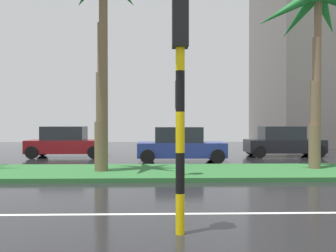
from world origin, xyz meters
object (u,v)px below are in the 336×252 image
Objects in this scene: car_in_traffic_second at (66,142)px; traffic_signal_median_right at (179,109)px; palm_tree_centre_left at (102,1)px; car_in_traffic_fourth at (283,142)px; car_in_traffic_third at (181,145)px; palm_tree_centre at (317,17)px; traffic_signal_foreground at (180,66)px.

traffic_signal_median_right is at bearing -53.99° from car_in_traffic_second.
car_in_traffic_fourth is at bearing 37.45° from palm_tree_centre_left.
car_in_traffic_fourth is at bearing 23.44° from car_in_traffic_third.
palm_tree_centre_left is at bearing -66.16° from car_in_traffic_second.
car_in_traffic_fourth is (12.29, 0.07, 0.00)m from car_in_traffic_second.
car_in_traffic_third and car_in_traffic_fourth have the same top height.
car_in_traffic_third is (6.25, -2.54, 0.00)m from car_in_traffic_second.
traffic_signal_median_right is at bearing -161.25° from palm_tree_centre.
car_in_traffic_fourth is (6.42, 8.15, -1.60)m from traffic_signal_median_right.
car_in_traffic_second is (-3.08, 6.97, -5.60)m from palm_tree_centre_left.
car_in_traffic_second is (-5.87, 8.08, -1.60)m from traffic_signal_median_right.
palm_tree_centre_left is at bearing -142.55° from car_in_traffic_fourth.
traffic_signal_foreground reaches higher than car_in_traffic_fourth.
traffic_signal_median_right is at bearing -93.27° from traffic_signal_foreground.
car_in_traffic_second is at bearing -68.65° from traffic_signal_foreground.
car_in_traffic_third is at bearing 54.41° from palm_tree_centre_left.
palm_tree_centre_left is 1.06× the size of palm_tree_centre.
car_in_traffic_second and car_in_traffic_fourth have the same top height.
traffic_signal_median_right is at bearing -128.21° from car_in_traffic_fourth.
palm_tree_centre_left reaches higher than car_in_traffic_fourth.
palm_tree_centre is (8.39, 0.80, -0.28)m from palm_tree_centre_left.
palm_tree_centre_left reaches higher than traffic_signal_median_right.
palm_tree_centre is at bearing -34.88° from car_in_traffic_third.
palm_tree_centre_left is 9.46m from car_in_traffic_second.
palm_tree_centre reaches higher than car_in_traffic_third.
palm_tree_centre_left is 7.82m from car_in_traffic_third.
traffic_signal_foreground is 15.32m from car_in_traffic_second.
traffic_signal_foreground is at bearing -68.65° from car_in_traffic_second.
palm_tree_centre_left reaches higher than traffic_signal_foreground.
car_in_traffic_third is at bearing 86.03° from traffic_signal_median_right.
traffic_signal_median_right reaches higher than car_in_traffic_fourth.
palm_tree_centre_left reaches higher than car_in_traffic_second.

